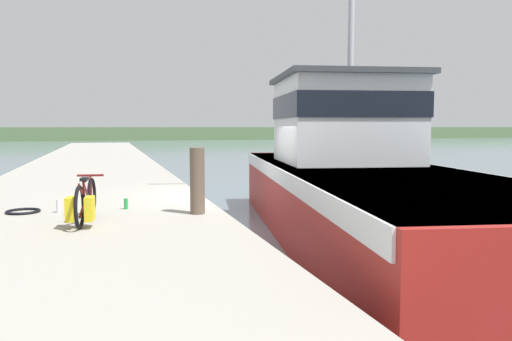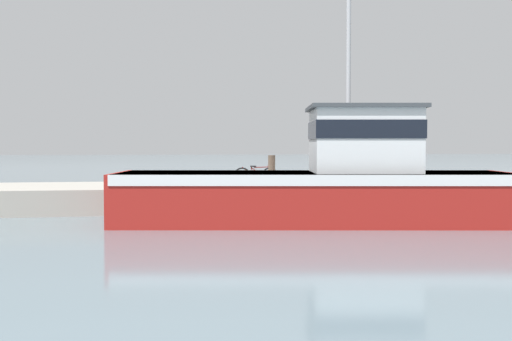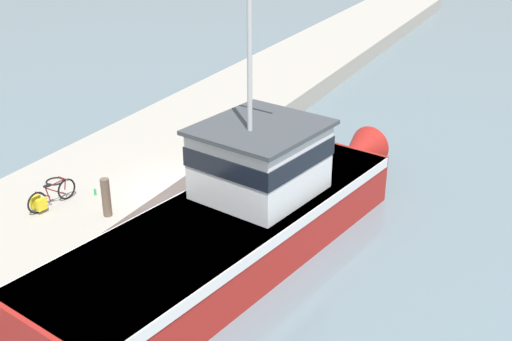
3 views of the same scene
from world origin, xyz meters
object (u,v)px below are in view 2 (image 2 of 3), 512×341
(water_bottle_on_curb, at_px, (287,182))
(mooring_post, at_px, (272,171))
(fishing_boat_main, at_px, (335,182))
(bicycle_touring, at_px, (252,176))
(water_bottle_by_bike, at_px, (280,180))

(water_bottle_on_curb, bearing_deg, mooring_post, -35.88)
(fishing_boat_main, distance_m, bicycle_touring, 5.97)
(water_bottle_on_curb, bearing_deg, water_bottle_by_bike, -178.02)
(fishing_boat_main, relative_size, mooring_post, 12.58)
(water_bottle_by_bike, bearing_deg, water_bottle_on_curb, 1.98)
(water_bottle_by_bike, bearing_deg, bicycle_touring, -68.41)
(fishing_boat_main, bearing_deg, bicycle_touring, -153.23)
(bicycle_touring, height_order, water_bottle_by_bike, bicycle_touring)
(fishing_boat_main, height_order, bicycle_touring, fishing_boat_main)
(mooring_post, bearing_deg, water_bottle_by_bike, 160.82)
(fishing_boat_main, bearing_deg, water_bottle_on_curb, -165.33)
(water_bottle_on_curb, bearing_deg, fishing_boat_main, 4.69)
(mooring_post, height_order, water_bottle_by_bike, mooring_post)
(mooring_post, distance_m, water_bottle_on_curb, 1.58)
(fishing_boat_main, height_order, water_bottle_on_curb, fishing_boat_main)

